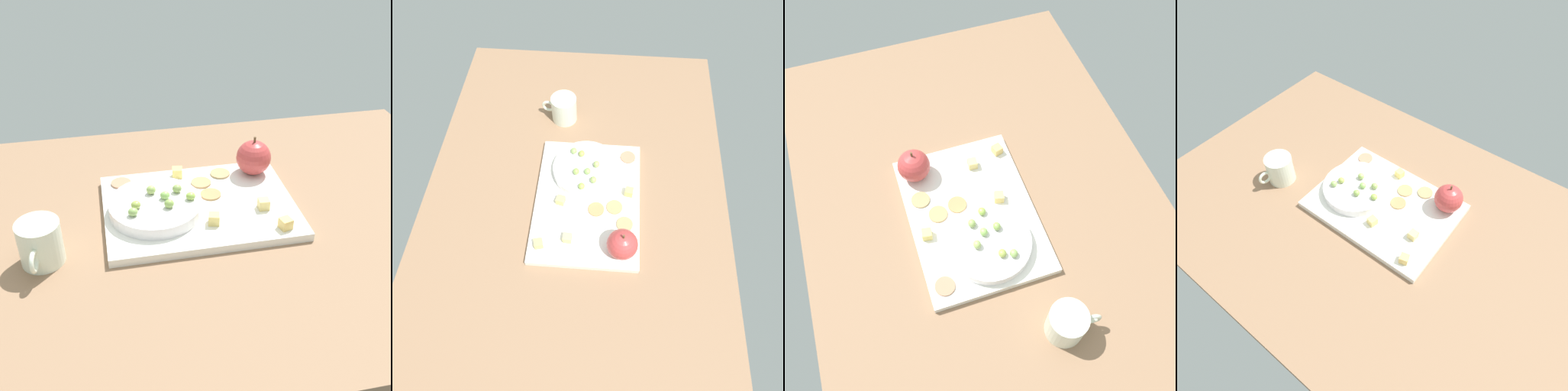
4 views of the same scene
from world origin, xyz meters
The scene contains 21 objects.
table centered at (0.00, 0.00, 1.96)cm, with size 124.47×83.65×3.93cm, color #8E6A4E.
platter centered at (0.06, -3.63, 4.80)cm, with size 38.26×28.09×1.74cm, color white.
serving_dish centered at (9.00, -2.52, 6.92)cm, with size 18.32×18.32×2.50cm, color white.
apple_whole centered at (-14.12, -13.11, 9.47)cm, with size 7.61×7.61×7.61cm, color #BB3C3C.
apple_stem centered at (-14.12, -13.11, 13.88)cm, with size 0.50×0.50×1.20cm, color brown.
cheese_cube_0 centered at (-1.41, 3.45, 6.73)cm, with size 2.13×2.13×2.13cm, color #EED16E.
cheese_cube_1 centered at (-14.31, 7.55, 6.73)cm, with size 2.13×2.13×2.13cm, color #F1C768.
cheese_cube_2 centered at (2.56, -14.70, 6.73)cm, with size 2.13×2.13×2.13cm, color #EED568.
cheese_cube_3 centered at (-12.23, 0.54, 6.73)cm, with size 2.13×2.13×2.13cm, color #EED179.
cracker_0 centered at (-1.96, -10.95, 5.87)cm, with size 4.27×4.27×0.40cm, color tan.
cracker_1 centered at (-6.85, -13.79, 5.87)cm, with size 4.27×4.27×0.40cm, color tan.
cracker_2 centered at (-2.98, -6.13, 5.87)cm, with size 4.27×4.27×0.40cm, color tan.
cracker_3 centered at (14.90, -14.21, 5.87)cm, with size 4.27×4.27×0.40cm, color tan.
grape_0 centered at (6.98, -3.10, 8.97)cm, with size 1.91×1.72×1.62cm, color #8EC35D.
grape_1 centered at (2.08, -1.87, 8.94)cm, with size 1.91×1.72×1.54cm, color #98C14E.
grape_2 centered at (12.90, -0.99, 8.93)cm, with size 1.91×1.72×1.54cm, color #99AC4B.
grape_3 centered at (6.63, 0.43, 9.02)cm, with size 1.91×1.72×1.71cm, color #8BAF52.
grape_4 centered at (9.42, -5.39, 9.07)cm, with size 1.91×1.72×1.81cm, color #9DBA60.
grape_5 centered at (13.68, 1.27, 8.97)cm, with size 1.91×1.72×1.62cm, color #8EB45E.
grape_6 centered at (4.26, -4.88, 9.03)cm, with size 1.91×1.72×1.73cm, color #91AD5A.
cup centered at (30.40, 6.06, 8.06)cm, with size 7.72×10.90×8.26cm.
Camera 2 is at (-50.38, -7.54, 91.51)cm, focal length 33.91 mm.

